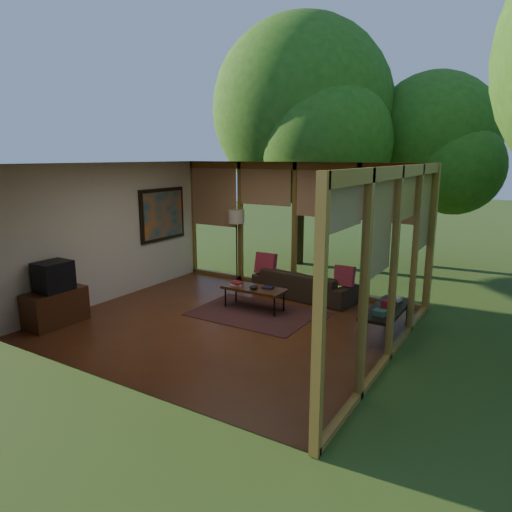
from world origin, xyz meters
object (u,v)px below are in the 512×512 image
Objects in this scene: television at (53,276)px; side_console at (382,310)px; media_cabinet at (56,307)px; coffee_table at (254,289)px; sofa at (299,283)px; floor_lamp at (236,221)px.

television is 0.39× the size of side_console.
media_cabinet is 3.47m from coffee_table.
television is at bearing -153.14° from side_console.
media_cabinet reaches higher than sofa.
floor_lamp reaches higher than sofa.
floor_lamp is 4.13m from side_console.
floor_lamp reaches higher than television.
floor_lamp is at bearing 73.84° from media_cabinet.
floor_lamp reaches higher than side_console.
sofa is 1.34× the size of side_console.
media_cabinet reaches higher than side_console.
side_console is (2.39, 0.04, 0.02)m from coffee_table.
television is at bearing 58.91° from sofa.
media_cabinet is (-2.83, -3.58, 0.03)m from sofa.
coffee_table is at bearing 80.10° from sofa.
side_console is (3.75, -1.42, -1.00)m from floor_lamp.
coffee_table is (2.48, 2.42, 0.09)m from media_cabinet.
television is 0.33× the size of floor_lamp.
side_console is at bearing 0.86° from coffee_table.
sofa is 1.22m from coffee_table.
coffee_table is at bearing 44.32° from media_cabinet.
media_cabinet is 0.55m from television.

